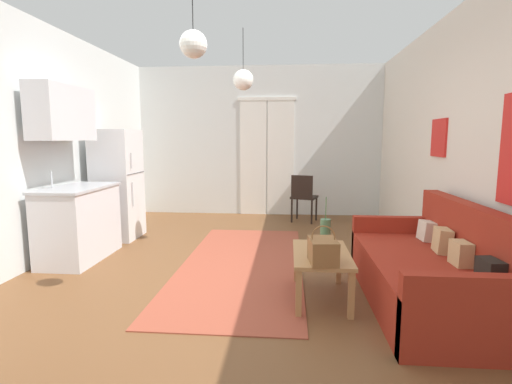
# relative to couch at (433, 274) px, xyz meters

# --- Properties ---
(ground_plane) EXTENTS (5.24, 8.20, 0.10)m
(ground_plane) POSITION_rel_couch_xyz_m (-1.86, 0.25, -0.33)
(ground_plane) COLOR brown
(wall_back) EXTENTS (4.84, 0.13, 2.84)m
(wall_back) POSITION_rel_couch_xyz_m (-1.86, 4.10, 1.13)
(wall_back) COLOR silver
(wall_back) RESTS_ON ground_plane
(wall_right) EXTENTS (0.12, 7.80, 2.84)m
(wall_right) POSITION_rel_couch_xyz_m (0.51, 0.25, 1.14)
(wall_right) COLOR silver
(wall_right) RESTS_ON ground_plane
(area_rug) EXTENTS (1.39, 3.33, 0.01)m
(area_rug) POSITION_rel_couch_xyz_m (-1.82, 0.95, -0.28)
(area_rug) COLOR #9E4733
(area_rug) RESTS_ON ground_plane
(couch) EXTENTS (0.92, 1.97, 0.91)m
(couch) POSITION_rel_couch_xyz_m (0.00, 0.00, 0.00)
(couch) COLOR maroon
(couch) RESTS_ON ground_plane
(coffee_table) EXTENTS (0.51, 0.88, 0.44)m
(coffee_table) POSITION_rel_couch_xyz_m (-0.97, 0.05, 0.09)
(coffee_table) COLOR #B27F4C
(coffee_table) RESTS_ON ground_plane
(bamboo_vase) EXTENTS (0.10, 0.10, 0.47)m
(bamboo_vase) POSITION_rel_couch_xyz_m (-0.91, 0.35, 0.28)
(bamboo_vase) COLOR #47704C
(bamboo_vase) RESTS_ON coffee_table
(handbag) EXTENTS (0.25, 0.33, 0.32)m
(handbag) POSITION_rel_couch_xyz_m (-0.99, -0.25, 0.26)
(handbag) COLOR brown
(handbag) RESTS_ON coffee_table
(refrigerator) EXTENTS (0.59, 0.66, 1.60)m
(refrigerator) POSITION_rel_couch_xyz_m (-3.79, 2.04, 0.52)
(refrigerator) COLOR white
(refrigerator) RESTS_ON ground_plane
(kitchen_counter) EXTENTS (0.59, 1.10, 2.08)m
(kitchen_counter) POSITION_rel_couch_xyz_m (-3.85, 0.99, 0.52)
(kitchen_counter) COLOR silver
(kitchen_counter) RESTS_ON ground_plane
(accent_chair) EXTENTS (0.52, 0.51, 0.84)m
(accent_chair) POSITION_rel_couch_xyz_m (-1.01, 3.36, 0.20)
(accent_chair) COLOR black
(accent_chair) RESTS_ON ground_plane
(pendant_lamp_near) EXTENTS (0.22, 0.22, 0.74)m
(pendant_lamp_near) POSITION_rel_couch_xyz_m (-2.05, -0.26, 1.93)
(pendant_lamp_near) COLOR black
(pendant_lamp_far) EXTENTS (0.26, 0.26, 0.76)m
(pendant_lamp_far) POSITION_rel_couch_xyz_m (-1.87, 1.60, 1.93)
(pendant_lamp_far) COLOR black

